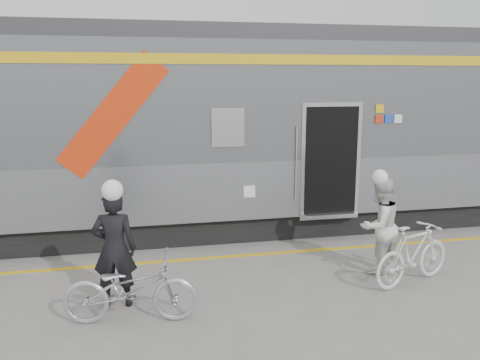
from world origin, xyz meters
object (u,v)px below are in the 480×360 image
object	(u,v)px
bicycle_left	(131,289)
woman	(379,226)
bicycle_right	(413,254)
man	(114,249)

from	to	relation	value
bicycle_left	woman	bearing A→B (deg)	-69.46
bicycle_right	bicycle_left	bearing A→B (deg)	74.93
bicycle_left	woman	xyz separation A→B (m)	(3.94, 0.92, 0.33)
bicycle_left	bicycle_right	xyz separation A→B (m)	(4.24, 0.37, 0.02)
man	bicycle_left	distance (m)	0.69
man	bicycle_right	bearing A→B (deg)	-174.91
woman	man	bearing A→B (deg)	-14.95
man	bicycle_left	bearing A→B (deg)	117.37
bicycle_left	man	bearing A→B (deg)	27.37
woman	bicycle_right	size ratio (longest dim) A/B	0.99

